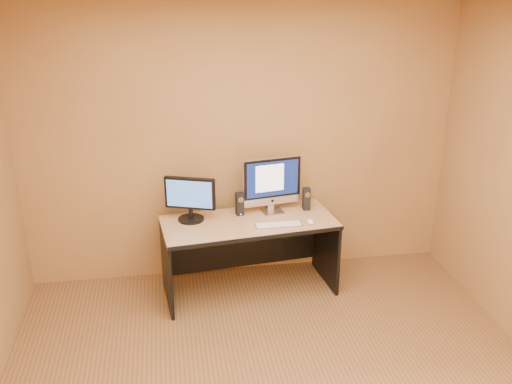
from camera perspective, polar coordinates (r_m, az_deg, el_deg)
walls at (r=3.41m, az=3.15°, el=-4.56°), size 4.00×4.00×2.60m
ceiling at (r=3.07m, az=3.66°, el=17.77°), size 4.00×4.00×0.00m
desk at (r=5.21m, az=-0.69°, el=-6.46°), size 1.59×0.82×0.71m
imac at (r=5.14m, az=1.69°, el=0.66°), size 0.57×0.28×0.52m
second_monitor at (r=5.03m, az=-6.60°, el=-0.72°), size 0.51×0.37×0.40m
speaker_left at (r=5.14m, az=-1.64°, el=-1.21°), size 0.08×0.08×0.21m
speaker_right at (r=5.27m, az=5.07°, el=-0.69°), size 0.07×0.07×0.21m
keyboard at (r=4.96m, az=2.27°, el=-3.30°), size 0.41×0.11×0.02m
mouse at (r=5.03m, az=5.45°, el=-2.96°), size 0.06×0.10×0.03m
cable_a at (r=5.33m, az=1.64°, el=-1.54°), size 0.13×0.17×0.01m
cable_b at (r=5.34m, az=1.12°, el=-1.48°), size 0.08×0.16×0.01m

